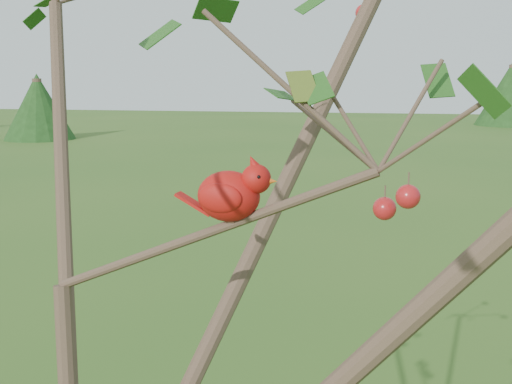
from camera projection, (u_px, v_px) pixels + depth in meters
The scene contains 3 objects.
crabapple_tree at pixel (62, 215), 1.09m from camera, with size 2.35×2.05×2.95m.
cardinal at pixel (232, 194), 1.12m from camera, with size 0.19×0.10×0.13m.
distant_trees at pixel (272, 99), 25.33m from camera, with size 37.56×15.55×3.09m.
Camera 1 is at (0.55, -1.00, 2.36)m, focal length 45.00 mm.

